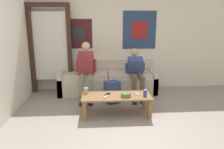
# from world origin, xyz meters

# --- Properties ---
(ground_plane) EXTENTS (18.00, 18.00, 0.00)m
(ground_plane) POSITION_xyz_m (0.00, 0.00, 0.00)
(ground_plane) COLOR gray
(wall_back) EXTENTS (10.00, 0.07, 2.55)m
(wall_back) POSITION_xyz_m (0.00, 2.52, 1.28)
(wall_back) COLOR silver
(wall_back) RESTS_ON ground_plane
(door_frame) EXTENTS (1.00, 0.10, 2.15)m
(door_frame) POSITION_xyz_m (-1.44, 2.30, 1.20)
(door_frame) COLOR #382319
(door_frame) RESTS_ON ground_plane
(couch) EXTENTS (2.36, 0.72, 0.77)m
(couch) POSITION_xyz_m (-0.08, 2.16, 0.28)
(couch) COLOR beige
(couch) RESTS_ON ground_plane
(coffee_table) EXTENTS (1.29, 0.56, 0.38)m
(coffee_table) POSITION_xyz_m (0.02, 0.82, 0.32)
(coffee_table) COLOR olive
(coffee_table) RESTS_ON ground_plane
(person_seated_adult) EXTENTS (0.47, 0.84, 1.27)m
(person_seated_adult) POSITION_xyz_m (-0.58, 1.79, 0.69)
(person_seated_adult) COLOR gray
(person_seated_adult) RESTS_ON ground_plane
(person_seated_teen) EXTENTS (0.47, 0.89, 1.11)m
(person_seated_teen) POSITION_xyz_m (0.56, 1.79, 0.61)
(person_seated_teen) COLOR brown
(person_seated_teen) RESTS_ON ground_plane
(backpack) EXTENTS (0.37, 0.34, 0.48)m
(backpack) POSITION_xyz_m (-0.01, 1.43, 0.23)
(backpack) COLOR navy
(backpack) RESTS_ON ground_plane
(ceramic_bowl) EXTENTS (0.19, 0.19, 0.07)m
(ceramic_bowl) POSITION_xyz_m (0.19, 0.73, 0.42)
(ceramic_bowl) COLOR #607F47
(ceramic_bowl) RESTS_ON coffee_table
(pillar_candle) EXTENTS (0.08, 0.08, 0.12)m
(pillar_candle) POSITION_xyz_m (-0.55, 0.98, 0.43)
(pillar_candle) COLOR tan
(pillar_candle) RESTS_ON coffee_table
(drink_can_blue) EXTENTS (0.07, 0.07, 0.12)m
(drink_can_blue) POSITION_xyz_m (0.55, 0.73, 0.44)
(drink_can_blue) COLOR #28479E
(drink_can_blue) RESTS_ON coffee_table
(game_controller_near_left) EXTENTS (0.10, 0.14, 0.03)m
(game_controller_near_left) POSITION_xyz_m (-0.18, 0.71, 0.39)
(game_controller_near_left) COLOR white
(game_controller_near_left) RESTS_ON coffee_table
(game_controller_near_right) EXTENTS (0.07, 0.15, 0.03)m
(game_controller_near_right) POSITION_xyz_m (0.42, 0.81, 0.39)
(game_controller_near_right) COLOR white
(game_controller_near_right) RESTS_ON coffee_table
(cell_phone) EXTENTS (0.12, 0.15, 0.01)m
(cell_phone) POSITION_xyz_m (-0.14, 0.87, 0.39)
(cell_phone) COLOR black
(cell_phone) RESTS_ON coffee_table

